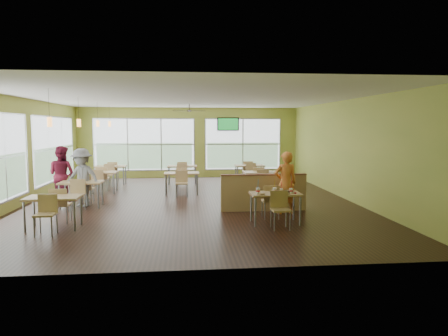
% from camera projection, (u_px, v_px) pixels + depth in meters
% --- Properties ---
extents(room, '(12.00, 12.04, 3.20)m').
position_uv_depth(room, '(191.00, 151.00, 12.34)').
color(room, black).
rests_on(room, ground).
extents(window_bays, '(9.24, 10.24, 2.38)m').
position_uv_depth(window_bays, '(120.00, 149.00, 15.14)').
color(window_bays, white).
rests_on(window_bays, room).
extents(main_table, '(1.22, 1.52, 0.87)m').
position_uv_depth(main_table, '(275.00, 198.00, 9.66)').
color(main_table, tan).
rests_on(main_table, floor).
extents(half_wall_divider, '(2.40, 0.14, 1.04)m').
position_uv_depth(half_wall_divider, '(264.00, 192.00, 11.11)').
color(half_wall_divider, tan).
rests_on(half_wall_divider, floor).
extents(dining_tables, '(6.92, 8.72, 0.87)m').
position_uv_depth(dining_tables, '(160.00, 175.00, 14.04)').
color(dining_tables, tan).
rests_on(dining_tables, floor).
extents(pendant_lights, '(0.11, 7.31, 0.86)m').
position_uv_depth(pendant_lights, '(89.00, 123.00, 12.61)').
color(pendant_lights, '#2D2119').
rests_on(pendant_lights, ceiling).
extents(ceiling_fan, '(1.25, 1.25, 0.29)m').
position_uv_depth(ceiling_fan, '(189.00, 111.00, 15.17)').
color(ceiling_fan, '#2D2119').
rests_on(ceiling_fan, ceiling).
extents(tv_backwall, '(1.00, 0.07, 0.60)m').
position_uv_depth(tv_backwall, '(228.00, 124.00, 18.26)').
color(tv_backwall, black).
rests_on(tv_backwall, wall_back).
extents(man_plaid, '(0.64, 0.45, 1.69)m').
position_uv_depth(man_plaid, '(286.00, 183.00, 10.68)').
color(man_plaid, '#FA491B').
rests_on(man_plaid, floor).
extents(patron_maroon, '(1.05, 0.96, 1.76)m').
position_uv_depth(patron_maroon, '(62.00, 175.00, 12.22)').
color(patron_maroon, maroon).
rests_on(patron_maroon, floor).
extents(patron_grey, '(1.24, 0.93, 1.71)m').
position_uv_depth(patron_grey, '(82.00, 178.00, 11.71)').
color(patron_grey, slate).
rests_on(patron_grey, floor).
extents(cup_blue, '(0.11, 0.11, 0.38)m').
position_uv_depth(cup_blue, '(258.00, 191.00, 9.50)').
color(cup_blue, white).
rests_on(cup_blue, main_table).
extents(cup_yellow, '(0.10, 0.10, 0.37)m').
position_uv_depth(cup_yellow, '(275.00, 190.00, 9.58)').
color(cup_yellow, white).
rests_on(cup_yellow, main_table).
extents(cup_red_near, '(0.08, 0.08, 0.30)m').
position_uv_depth(cup_red_near, '(281.00, 191.00, 9.60)').
color(cup_red_near, white).
rests_on(cup_red_near, main_table).
extents(cup_red_far, '(0.09, 0.09, 0.32)m').
position_uv_depth(cup_red_far, '(291.00, 191.00, 9.60)').
color(cup_red_far, white).
rests_on(cup_red_far, main_table).
extents(food_basket, '(0.21, 0.21, 0.05)m').
position_uv_depth(food_basket, '(289.00, 191.00, 9.74)').
color(food_basket, black).
rests_on(food_basket, main_table).
extents(ketchup_cup, '(0.06, 0.06, 0.03)m').
position_uv_depth(ketchup_cup, '(295.00, 193.00, 9.56)').
color(ketchup_cup, '#9B050E').
rests_on(ketchup_cup, main_table).
extents(wrapper_left, '(0.18, 0.17, 0.04)m').
position_uv_depth(wrapper_left, '(262.00, 194.00, 9.39)').
color(wrapper_left, olive).
rests_on(wrapper_left, main_table).
extents(wrapper_mid, '(0.21, 0.19, 0.05)m').
position_uv_depth(wrapper_mid, '(277.00, 192.00, 9.69)').
color(wrapper_mid, olive).
rests_on(wrapper_mid, main_table).
extents(wrapper_right, '(0.18, 0.16, 0.04)m').
position_uv_depth(wrapper_right, '(287.00, 193.00, 9.46)').
color(wrapper_right, olive).
rests_on(wrapper_right, main_table).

